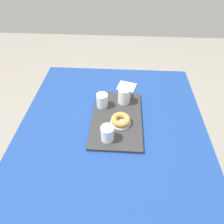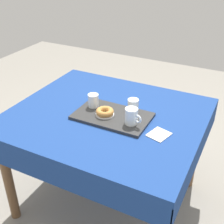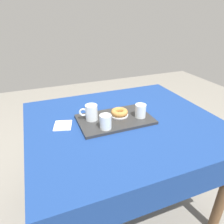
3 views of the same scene
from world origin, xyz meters
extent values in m
plane|color=gray|center=(0.00, 0.00, 0.00)|extent=(6.00, 6.00, 0.00)
cube|color=navy|center=(0.00, 0.00, 0.73)|extent=(1.20, 1.05, 0.04)
cube|color=navy|center=(0.00, -0.52, 0.64)|extent=(1.20, 0.01, 0.14)
cube|color=navy|center=(0.00, 0.52, 0.64)|extent=(1.20, 0.01, 0.14)
cube|color=navy|center=(-0.60, 0.00, 0.64)|extent=(0.01, 1.05, 0.14)
cube|color=navy|center=(0.60, 0.00, 0.64)|extent=(0.01, 1.05, 0.14)
cylinder|color=brown|center=(-0.51, -0.43, 0.35)|extent=(0.06, 0.06, 0.71)
cylinder|color=brown|center=(0.51, -0.43, 0.35)|extent=(0.06, 0.06, 0.71)
cylinder|color=brown|center=(-0.51, 0.43, 0.35)|extent=(0.06, 0.06, 0.71)
cube|color=#2D2D2D|center=(0.05, -0.02, 0.76)|extent=(0.46, 0.29, 0.02)
cylinder|color=white|center=(0.19, -0.06, 0.82)|extent=(0.08, 0.08, 0.10)
cylinder|color=maroon|center=(0.19, -0.06, 0.81)|extent=(0.06, 0.06, 0.07)
torus|color=white|center=(0.24, -0.08, 0.82)|extent=(0.05, 0.03, 0.05)
cylinder|color=white|center=(0.15, 0.07, 0.81)|extent=(0.07, 0.07, 0.08)
cylinder|color=silver|center=(0.15, 0.07, 0.80)|extent=(0.06, 0.06, 0.06)
cylinder|color=white|center=(-0.11, 0.02, 0.81)|extent=(0.07, 0.07, 0.08)
cylinder|color=silver|center=(-0.11, 0.02, 0.79)|extent=(0.06, 0.06, 0.04)
cylinder|color=silver|center=(0.01, -0.05, 0.77)|extent=(0.12, 0.12, 0.01)
torus|color=#BC7F3D|center=(0.01, -0.05, 0.79)|extent=(0.11, 0.11, 0.03)
cube|color=white|center=(0.37, -0.08, 0.75)|extent=(0.13, 0.14, 0.01)
camera|label=1|loc=(-0.76, -0.05, 1.59)|focal=32.21mm
camera|label=2|loc=(0.76, -1.43, 1.70)|focal=47.77mm
camera|label=3|loc=(0.49, 1.04, 1.39)|focal=32.91mm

